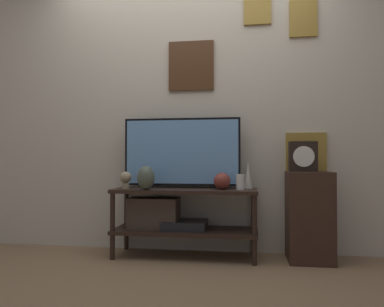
{
  "coord_description": "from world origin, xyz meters",
  "views": [
    {
      "loc": [
        0.52,
        -2.84,
        0.8
      ],
      "look_at": [
        0.06,
        0.25,
        0.86
      ],
      "focal_mm": 35.0,
      "sensor_mm": 36.0,
      "label": 1
    }
  ],
  "objects": [
    {
      "name": "decorative_bust",
      "position": [
        -0.49,
        0.18,
        0.65
      ],
      "size": [
        0.1,
        0.1,
        0.14
      ],
      "color": "tan",
      "rests_on": "media_console"
    },
    {
      "name": "wall_back",
      "position": [
        0.01,
        0.5,
        1.35
      ],
      "size": [
        6.4,
        0.08,
        2.7
      ],
      "color": "beige",
      "rests_on": "ground_plane"
    },
    {
      "name": "television",
      "position": [
        -0.04,
        0.34,
        0.88
      ],
      "size": [
        1.01,
        0.05,
        0.6
      ],
      "color": "black",
      "rests_on": "media_console"
    },
    {
      "name": "media_console",
      "position": [
        -0.1,
        0.25,
        0.36
      ],
      "size": [
        1.2,
        0.41,
        0.57
      ],
      "color": "black",
      "rests_on": "ground_plane"
    },
    {
      "name": "vase_slim_bronze",
      "position": [
        0.52,
        0.35,
        0.68
      ],
      "size": [
        0.08,
        0.08,
        0.23
      ],
      "color": "beige",
      "rests_on": "media_console"
    },
    {
      "name": "ground_plane",
      "position": [
        0.0,
        0.0,
        0.0
      ],
      "size": [
        12.0,
        12.0,
        0.0
      ],
      "primitive_type": "plane",
      "color": "#846647"
    },
    {
      "name": "mantel_clock",
      "position": [
        0.96,
        0.27,
        0.83
      ],
      "size": [
        0.22,
        0.11,
        0.24
      ],
      "color": "black",
      "rests_on": "side_table"
    },
    {
      "name": "candle_jar",
      "position": [
        0.46,
        0.23,
        0.63
      ],
      "size": [
        0.07,
        0.07,
        0.12
      ],
      "color": "silver",
      "rests_on": "media_console"
    },
    {
      "name": "vase_round_glass",
      "position": [
        0.31,
        0.21,
        0.64
      ],
      "size": [
        0.14,
        0.14,
        0.14
      ],
      "color": "brown",
      "rests_on": "media_console"
    },
    {
      "name": "side_table",
      "position": [
        1.01,
        0.27,
        0.36
      ],
      "size": [
        0.35,
        0.37,
        0.71
      ],
      "color": "#382319",
      "rests_on": "ground_plane"
    },
    {
      "name": "vase_urn_stoneware",
      "position": [
        -0.3,
        0.09,
        0.66
      ],
      "size": [
        0.14,
        0.15,
        0.19
      ],
      "color": "#4C5647",
      "rests_on": "media_console"
    }
  ]
}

